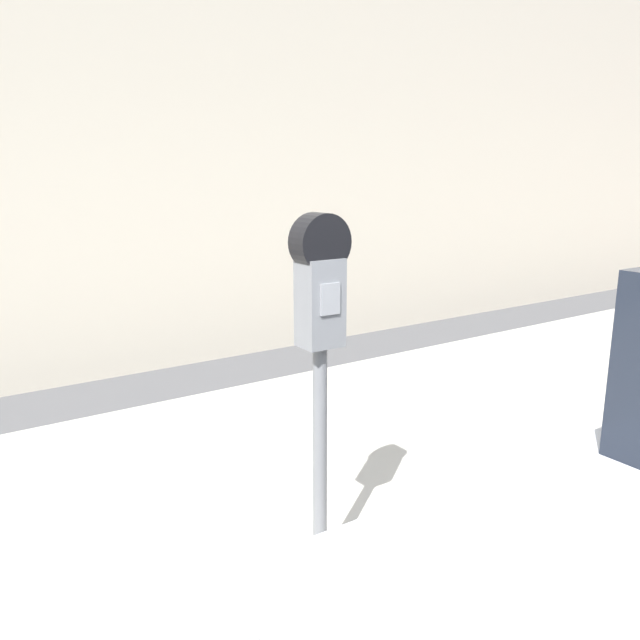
# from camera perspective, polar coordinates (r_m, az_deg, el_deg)

# --- Properties ---
(sidewalk) EXTENTS (24.00, 2.80, 0.11)m
(sidewalk) POSITION_cam_1_polar(r_m,az_deg,el_deg) (3.39, -10.33, -16.10)
(sidewalk) COLOR #BCB7AD
(sidewalk) RESTS_ON ground_plane
(building_facade) EXTENTS (24.00, 0.30, 5.21)m
(building_facade) POSITION_cam_1_polar(r_m,az_deg,el_deg) (5.55, -23.38, 21.57)
(building_facade) COLOR beige
(building_facade) RESTS_ON ground_plane
(parking_meter) EXTENTS (0.21, 0.13, 1.46)m
(parking_meter) POSITION_cam_1_polar(r_m,az_deg,el_deg) (2.30, 0.01, -0.15)
(parking_meter) COLOR slate
(parking_meter) RESTS_ON sidewalk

